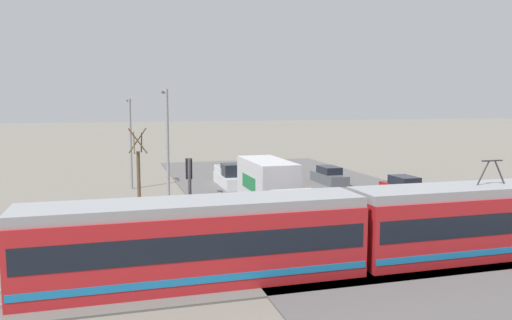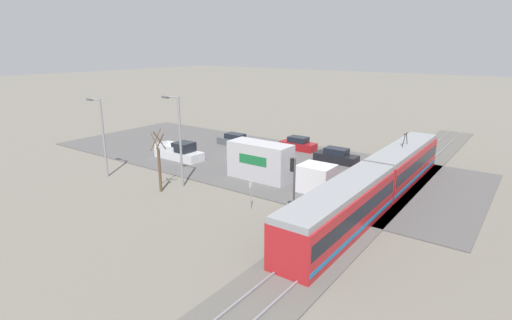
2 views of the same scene
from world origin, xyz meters
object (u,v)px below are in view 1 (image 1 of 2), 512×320
object	(u,v)px
street_tree	(138,171)
box_truck	(274,193)
sedan_car_2	(425,206)
no_parking_sign	(174,212)
street_lamp_mid_block	(167,139)
sedan_car_0	(329,176)
pickup_truck	(232,177)
light_rail_tram	(355,230)
street_lamp_near_crossing	(130,136)
traffic_light_pole	(190,192)
sedan_car_1	(404,188)

from	to	relation	value
street_tree	box_truck	bearing A→B (deg)	139.87
sedan_car_2	no_parking_sign	world-z (taller)	no_parking_sign
box_truck	street_lamp_mid_block	size ratio (longest dim) A/B	1.29
sedan_car_0	pickup_truck	bearing A→B (deg)	-6.54
light_rail_tram	sedan_car_2	size ratio (longest dim) A/B	5.83
street_lamp_near_crossing	sedan_car_2	bearing A→B (deg)	136.94
no_parking_sign	light_rail_tram	bearing A→B (deg)	133.44
street_lamp_near_crossing	street_tree	bearing A→B (deg)	91.85
box_truck	traffic_light_pole	distance (m)	8.27
street_lamp_near_crossing	sedan_car_0	bearing A→B (deg)	171.63
box_truck	sedan_car_2	size ratio (longest dim) A/B	2.22
sedan_car_1	traffic_light_pole	bearing A→B (deg)	28.98
street_tree	no_parking_sign	bearing A→B (deg)	99.24
street_lamp_mid_block	street_tree	bearing A→B (deg)	-12.43
sedan_car_0	sedan_car_1	bearing A→B (deg)	109.85
sedan_car_1	street_lamp_near_crossing	bearing A→B (deg)	-27.11
sedan_car_1	light_rail_tram	bearing A→B (deg)	50.88
sedan_car_2	street_lamp_near_crossing	xyz separation A→B (m)	(17.08, -15.95, 3.61)
pickup_truck	sedan_car_0	distance (m)	8.54
light_rail_tram	street_lamp_mid_block	world-z (taller)	street_lamp_mid_block
light_rail_tram	sedan_car_0	world-z (taller)	light_rail_tram
light_rail_tram	no_parking_sign	bearing A→B (deg)	-46.56
sedan_car_0	street_lamp_mid_block	world-z (taller)	street_lamp_mid_block
street_lamp_mid_block	no_parking_sign	xyz separation A→B (m)	(0.55, 8.17, -3.27)
traffic_light_pole	street_tree	xyz separation A→B (m)	(1.73, -12.07, -0.52)
sedan_car_1	sedan_car_0	bearing A→B (deg)	-70.15
sedan_car_1	street_lamp_mid_block	bearing A→B (deg)	-6.56
box_truck	traffic_light_pole	world-z (taller)	traffic_light_pole
traffic_light_pole	street_lamp_near_crossing	xyz separation A→B (m)	(1.97, -19.59, 1.35)
traffic_light_pole	light_rail_tram	bearing A→B (deg)	150.01
sedan_car_0	street_lamp_mid_block	size ratio (longest dim) A/B	0.58
pickup_truck	traffic_light_pole	bearing A→B (deg)	70.93
sedan_car_1	sedan_car_2	xyz separation A→B (m)	(2.34, 6.02, -0.01)
sedan_car_2	no_parking_sign	bearing A→B (deg)	-179.38
pickup_truck	sedan_car_2	distance (m)	16.96
street_tree	street_lamp_near_crossing	bearing A→B (deg)	-88.15
light_rail_tram	no_parking_sign	world-z (taller)	light_rail_tram
street_tree	light_rail_tram	bearing A→B (deg)	117.53
light_rail_tram	street_lamp_mid_block	distance (m)	16.91
sedan_car_0	sedan_car_1	world-z (taller)	sedan_car_1
street_lamp_near_crossing	street_lamp_mid_block	size ratio (longest dim) A/B	0.93
sedan_car_2	street_lamp_near_crossing	size ratio (longest dim) A/B	0.62
light_rail_tram	street_tree	size ratio (longest dim) A/B	5.01
traffic_light_pole	no_parking_sign	world-z (taller)	traffic_light_pole
no_parking_sign	street_lamp_mid_block	bearing A→B (deg)	-93.83
box_truck	no_parking_sign	bearing A→B (deg)	19.04
sedan_car_0	sedan_car_2	xyz separation A→B (m)	(-0.36, 13.50, 0.03)
traffic_light_pole	sedan_car_2	bearing A→B (deg)	-166.45
street_lamp_near_crossing	street_lamp_mid_block	distance (m)	8.26
sedan_car_0	box_truck	bearing A→B (deg)	52.51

